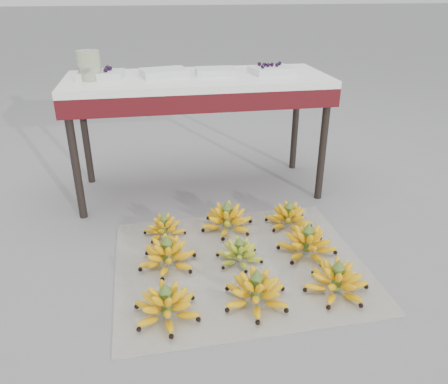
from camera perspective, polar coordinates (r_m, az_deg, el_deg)
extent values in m
plane|color=gray|center=(2.27, -0.94, -9.48)|extent=(60.00, 60.00, 0.00)
cube|color=white|center=(2.27, 2.03, -9.37)|extent=(1.27, 1.07, 0.01)
ellipsoid|color=yellow|center=(1.95, -7.51, -14.87)|extent=(0.38, 0.38, 0.09)
ellipsoid|color=yellow|center=(1.92, -7.57, -14.01)|extent=(0.27, 0.27, 0.06)
ellipsoid|color=yellow|center=(1.90, -7.64, -13.18)|extent=(0.18, 0.18, 0.05)
cylinder|color=#496826|center=(1.92, -7.57, -14.01)|extent=(0.05, 0.05, 0.12)
cone|color=#496826|center=(1.88, -7.71, -12.22)|extent=(0.06, 0.06, 0.04)
ellipsoid|color=yellow|center=(2.00, 4.20, -13.26)|extent=(0.33, 0.33, 0.09)
ellipsoid|color=yellow|center=(1.98, 4.23, -12.38)|extent=(0.23, 0.23, 0.07)
ellipsoid|color=yellow|center=(1.96, 4.27, -11.52)|extent=(0.15, 0.15, 0.06)
cylinder|color=#496826|center=(1.98, 4.23, -12.38)|extent=(0.05, 0.05, 0.12)
cone|color=#496826|center=(1.93, 4.31, -10.55)|extent=(0.06, 0.06, 0.04)
ellipsoid|color=yellow|center=(2.12, 14.46, -11.59)|extent=(0.37, 0.37, 0.09)
ellipsoid|color=yellow|center=(2.10, 14.58, -10.75)|extent=(0.26, 0.26, 0.07)
ellipsoid|color=yellow|center=(2.08, 14.69, -9.94)|extent=(0.17, 0.17, 0.06)
cylinder|color=#496826|center=(2.10, 14.58, -10.75)|extent=(0.05, 0.05, 0.12)
cone|color=#496826|center=(2.06, 14.81, -9.02)|extent=(0.06, 0.06, 0.04)
ellipsoid|color=yellow|center=(2.25, -7.36, -8.57)|extent=(0.33, 0.33, 0.09)
ellipsoid|color=yellow|center=(2.23, -7.42, -7.76)|extent=(0.23, 0.23, 0.07)
ellipsoid|color=yellow|center=(2.21, -7.47, -6.98)|extent=(0.15, 0.15, 0.05)
cylinder|color=#496826|center=(2.23, -7.42, -7.76)|extent=(0.05, 0.05, 0.12)
cone|color=#496826|center=(2.19, -7.53, -6.08)|extent=(0.06, 0.06, 0.04)
ellipsoid|color=#97BB22|center=(2.27, 2.02, -8.27)|extent=(0.29, 0.29, 0.07)
ellipsoid|color=#97BB22|center=(2.25, 2.03, -7.62)|extent=(0.20, 0.20, 0.05)
ellipsoid|color=#97BB22|center=(2.24, 2.04, -6.99)|extent=(0.13, 0.13, 0.04)
cylinder|color=#496826|center=(2.25, 2.03, -7.62)|extent=(0.04, 0.04, 0.10)
cone|color=#496826|center=(2.22, 2.05, -6.28)|extent=(0.05, 0.05, 0.04)
ellipsoid|color=yellow|center=(2.36, 10.78, -6.97)|extent=(0.37, 0.37, 0.09)
ellipsoid|color=yellow|center=(2.34, 10.86, -6.16)|extent=(0.26, 0.26, 0.07)
ellipsoid|color=yellow|center=(2.32, 10.93, -5.38)|extent=(0.17, 0.17, 0.06)
cylinder|color=#496826|center=(2.34, 10.86, -6.16)|extent=(0.05, 0.05, 0.12)
cone|color=#496826|center=(2.30, 11.01, -4.49)|extent=(0.06, 0.06, 0.05)
ellipsoid|color=yellow|center=(2.51, -7.74, -4.94)|extent=(0.29, 0.29, 0.07)
ellipsoid|color=yellow|center=(2.49, -7.78, -4.35)|extent=(0.21, 0.21, 0.05)
ellipsoid|color=yellow|center=(2.48, -7.82, -3.77)|extent=(0.14, 0.14, 0.04)
cylinder|color=#496826|center=(2.49, -7.78, -4.35)|extent=(0.04, 0.04, 0.10)
cone|color=#496826|center=(2.47, -7.86, -3.13)|extent=(0.04, 0.04, 0.03)
ellipsoid|color=yellow|center=(2.54, 0.41, -3.96)|extent=(0.33, 0.33, 0.09)
ellipsoid|color=yellow|center=(2.53, 0.41, -3.19)|extent=(0.23, 0.23, 0.07)
ellipsoid|color=yellow|center=(2.51, 0.41, -2.45)|extent=(0.15, 0.15, 0.06)
cylinder|color=#496826|center=(2.53, 0.41, -3.19)|extent=(0.05, 0.05, 0.12)
cone|color=#496826|center=(2.49, 0.42, -1.61)|extent=(0.06, 0.06, 0.04)
ellipsoid|color=yellow|center=(2.61, 8.41, -3.59)|extent=(0.29, 0.29, 0.08)
ellipsoid|color=yellow|center=(2.59, 8.46, -2.91)|extent=(0.21, 0.21, 0.06)
ellipsoid|color=yellow|center=(2.58, 8.50, -2.27)|extent=(0.13, 0.13, 0.05)
cylinder|color=#496826|center=(2.59, 8.46, -2.91)|extent=(0.04, 0.04, 0.11)
cone|color=#496826|center=(2.56, 8.56, -1.54)|extent=(0.05, 0.05, 0.04)
cylinder|color=black|center=(2.69, -18.87, 3.84)|extent=(0.05, 0.05, 0.74)
cylinder|color=black|center=(2.87, 12.79, 5.93)|extent=(0.05, 0.05, 0.74)
cylinder|color=black|center=(3.20, -17.69, 7.39)|extent=(0.05, 0.05, 0.74)
cylinder|color=black|center=(3.35, 9.31, 9.06)|extent=(0.05, 0.05, 0.74)
cube|color=#4F0E10|center=(2.85, -3.44, 12.98)|extent=(1.63, 0.65, 0.11)
cube|color=white|center=(2.83, -3.48, 14.48)|extent=(1.63, 0.65, 0.04)
cube|color=silver|center=(2.84, -15.76, 14.53)|extent=(0.29, 0.22, 0.04)
sphere|color=black|center=(2.84, -14.77, 15.34)|extent=(0.03, 0.03, 0.03)
sphere|color=black|center=(2.78, -15.23, 15.10)|extent=(0.03, 0.03, 0.03)
sphere|color=black|center=(2.86, -17.30, 15.11)|extent=(0.03, 0.03, 0.03)
sphere|color=black|center=(2.78, -15.19, 15.10)|extent=(0.03, 0.03, 0.03)
sphere|color=black|center=(2.88, -14.95, 15.46)|extent=(0.03, 0.03, 0.03)
sphere|color=black|center=(2.88, -16.45, 15.27)|extent=(0.03, 0.03, 0.03)
sphere|color=black|center=(2.79, -17.53, 14.86)|extent=(0.03, 0.03, 0.03)
sphere|color=black|center=(2.82, -15.96, 15.13)|extent=(0.03, 0.03, 0.03)
sphere|color=black|center=(2.85, -14.65, 15.38)|extent=(0.03, 0.03, 0.03)
sphere|color=black|center=(2.86, -15.04, 15.39)|extent=(0.03, 0.03, 0.03)
sphere|color=black|center=(2.89, -16.50, 15.31)|extent=(0.03, 0.03, 0.03)
cube|color=silver|center=(2.83, -7.81, 15.19)|extent=(0.31, 0.25, 0.04)
cube|color=silver|center=(2.86, -1.10, 15.49)|extent=(0.25, 0.18, 0.04)
cube|color=silver|center=(2.90, 6.27, 15.52)|extent=(0.29, 0.23, 0.04)
sphere|color=black|center=(2.89, 5.78, 16.18)|extent=(0.03, 0.03, 0.03)
sphere|color=black|center=(2.97, 7.27, 16.34)|extent=(0.03, 0.03, 0.03)
sphere|color=black|center=(2.91, 6.28, 16.22)|extent=(0.03, 0.03, 0.03)
sphere|color=black|center=(2.92, 4.64, 16.33)|extent=(0.03, 0.03, 0.03)
sphere|color=black|center=(2.90, 6.94, 16.16)|extent=(0.03, 0.03, 0.03)
sphere|color=black|center=(2.91, 5.31, 16.25)|extent=(0.03, 0.03, 0.03)
sphere|color=black|center=(2.84, 5.08, 16.02)|extent=(0.03, 0.03, 0.03)
cylinder|color=#E3F5C3|center=(2.80, -17.19, 15.52)|extent=(0.15, 0.15, 0.17)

